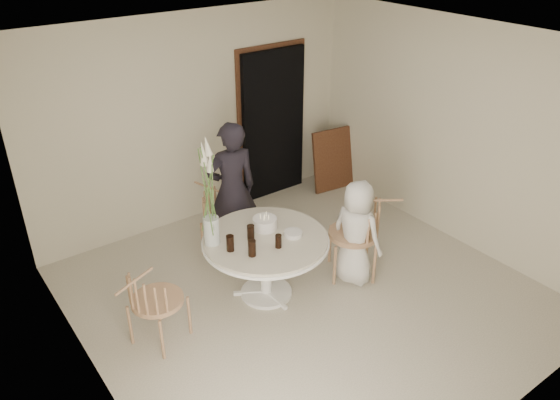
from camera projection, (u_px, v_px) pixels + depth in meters
ground at (305, 293)px, 6.00m from camera, size 4.50×4.50×0.00m
room_shell at (309, 159)px, 5.23m from camera, size 4.50×4.50×4.50m
doorway at (273, 125)px, 7.65m from camera, size 1.00×0.10×2.10m
door_trim at (271, 120)px, 7.65m from camera, size 1.12×0.03×2.22m
table at (266, 247)px, 5.70m from camera, size 1.33×1.33×0.73m
picture_frame at (334, 159)px, 8.06m from camera, size 0.70×0.28×0.91m
chair_far at (217, 211)px, 6.50m from camera, size 0.56×0.58×0.85m
chair_right at (366, 226)px, 6.06m from camera, size 0.73×0.72×0.96m
chair_left at (147, 300)px, 5.02m from camera, size 0.63×0.61×0.87m
girl at (232, 190)px, 6.36m from camera, size 0.67×0.50×1.67m
boy at (356, 233)px, 5.95m from camera, size 0.52×0.68×1.22m
birthday_cake at (265, 223)px, 5.78m from camera, size 0.26×0.26×0.17m
cola_tumbler_a at (252, 248)px, 5.32m from camera, size 0.10×0.10×0.17m
cola_tumbler_b at (278, 241)px, 5.45m from camera, size 0.09×0.09×0.14m
cola_tumbler_c at (230, 243)px, 5.39m from camera, size 0.10×0.10×0.17m
cola_tumbler_d at (251, 233)px, 5.57m from camera, size 0.10×0.10×0.17m
plate_stack at (293, 234)px, 5.67m from camera, size 0.23×0.23×0.05m
flower_vase at (210, 204)px, 5.34m from camera, size 0.16×0.16×1.18m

